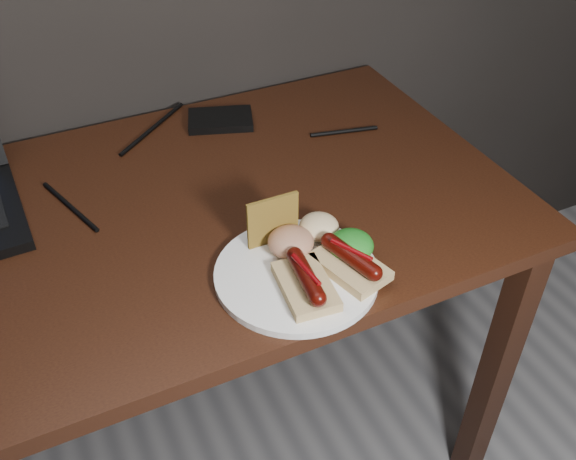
% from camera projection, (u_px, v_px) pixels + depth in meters
% --- Properties ---
extents(desk, '(1.40, 0.70, 0.75)m').
position_uv_depth(desk, '(123.00, 267.00, 1.12)').
color(desk, '#361A0D').
rests_on(desk, ground).
extents(hard_drive, '(0.15, 0.12, 0.02)m').
position_uv_depth(hard_drive, '(220.00, 120.00, 1.32)').
color(hard_drive, black).
rests_on(hard_drive, desk).
extents(desk_cables, '(0.99, 0.40, 0.01)m').
position_uv_depth(desk_cables, '(102.00, 181.00, 1.16)').
color(desk_cables, black).
rests_on(desk_cables, desk).
extents(plate, '(0.27, 0.27, 0.01)m').
position_uv_depth(plate, '(296.00, 274.00, 0.97)').
color(plate, white).
rests_on(plate, desk).
extents(bread_sausage_center, '(0.08, 0.12, 0.04)m').
position_uv_depth(bread_sausage_center, '(306.00, 282.00, 0.92)').
color(bread_sausage_center, '#E1BF84').
rests_on(bread_sausage_center, plate).
extents(bread_sausage_right, '(0.10, 0.13, 0.04)m').
position_uv_depth(bread_sausage_right, '(350.00, 262.00, 0.96)').
color(bread_sausage_right, '#E1BF84').
rests_on(bread_sausage_right, plate).
extents(crispbread, '(0.09, 0.01, 0.08)m').
position_uv_depth(crispbread, '(273.00, 220.00, 0.99)').
color(crispbread, '#A47E2D').
rests_on(crispbread, plate).
extents(salad_greens, '(0.07, 0.07, 0.04)m').
position_uv_depth(salad_greens, '(351.00, 245.00, 0.98)').
color(salad_greens, '#105310').
rests_on(salad_greens, plate).
extents(salsa_mound, '(0.07, 0.07, 0.04)m').
position_uv_depth(salsa_mound, '(291.00, 242.00, 0.99)').
color(salsa_mound, maroon).
rests_on(salsa_mound, plate).
extents(coleslaw_mound, '(0.06, 0.06, 0.04)m').
position_uv_depth(coleslaw_mound, '(319.00, 227.00, 1.02)').
color(coleslaw_mound, '#F0E4CF').
rests_on(coleslaw_mound, plate).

